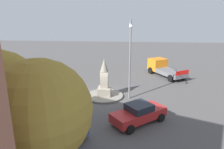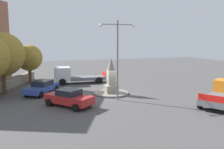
{
  "view_description": "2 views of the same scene",
  "coord_description": "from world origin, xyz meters",
  "px_view_note": "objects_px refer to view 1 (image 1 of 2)",
  "views": [
    {
      "loc": [
        -19.16,
        -2.29,
        7.89
      ],
      "look_at": [
        0.84,
        -0.66,
        2.01
      ],
      "focal_mm": 34.29,
      "sensor_mm": 36.0,
      "label": 1
    },
    {
      "loc": [
        -7.63,
        -22.43,
        5.61
      ],
      "look_at": [
        0.34,
        0.66,
        1.93
      ],
      "focal_mm": 37.79,
      "sensor_mm": 36.0,
      "label": 2
    }
  ],
  "objects_px": {
    "monument": "(104,81)",
    "car_blue_far_side": "(57,123)",
    "truck_orange_near_island": "(163,68)",
    "truck_white_parked_right": "(18,96)",
    "tree_mid_cluster": "(40,111)",
    "car_red_parked_left": "(139,113)",
    "streetlamp": "(130,52)"
  },
  "relations": [
    {
      "from": "truck_white_parked_right",
      "to": "car_blue_far_side",
      "type": "bearing_deg",
      "value": -129.24
    },
    {
      "from": "car_blue_far_side",
      "to": "truck_orange_near_island",
      "type": "distance_m",
      "value": 17.3
    },
    {
      "from": "streetlamp",
      "to": "car_blue_far_side",
      "type": "bearing_deg",
      "value": 143.66
    },
    {
      "from": "tree_mid_cluster",
      "to": "car_red_parked_left",
      "type": "bearing_deg",
      "value": -32.91
    },
    {
      "from": "streetlamp",
      "to": "truck_orange_near_island",
      "type": "xyz_separation_m",
      "value": [
        8.19,
        -4.35,
        -3.53
      ]
    },
    {
      "from": "streetlamp",
      "to": "car_red_parked_left",
      "type": "relative_size",
      "value": 1.68
    },
    {
      "from": "car_red_parked_left",
      "to": "truck_white_parked_right",
      "type": "xyz_separation_m",
      "value": [
        2.0,
        10.27,
        0.24
      ]
    },
    {
      "from": "streetlamp",
      "to": "car_red_parked_left",
      "type": "height_order",
      "value": "streetlamp"
    },
    {
      "from": "truck_orange_near_island",
      "to": "tree_mid_cluster",
      "type": "distance_m",
      "value": 21.34
    },
    {
      "from": "truck_orange_near_island",
      "to": "tree_mid_cluster",
      "type": "relative_size",
      "value": 0.92
    },
    {
      "from": "truck_orange_near_island",
      "to": "tree_mid_cluster",
      "type": "height_order",
      "value": "tree_mid_cluster"
    },
    {
      "from": "truck_orange_near_island",
      "to": "streetlamp",
      "type": "bearing_deg",
      "value": 152.02
    },
    {
      "from": "truck_orange_near_island",
      "to": "truck_white_parked_right",
      "type": "bearing_deg",
      "value": 127.8
    },
    {
      "from": "car_red_parked_left",
      "to": "truck_orange_near_island",
      "type": "xyz_separation_m",
      "value": [
        12.79,
        -3.64,
        0.18
      ]
    },
    {
      "from": "car_blue_far_side",
      "to": "monument",
      "type": "bearing_deg",
      "value": -19.76
    },
    {
      "from": "car_red_parked_left",
      "to": "tree_mid_cluster",
      "type": "height_order",
      "value": "tree_mid_cluster"
    },
    {
      "from": "monument",
      "to": "tree_mid_cluster",
      "type": "distance_m",
      "value": 11.85
    },
    {
      "from": "monument",
      "to": "car_red_parked_left",
      "type": "bearing_deg",
      "value": -147.1
    },
    {
      "from": "monument",
      "to": "truck_orange_near_island",
      "type": "relative_size",
      "value": 0.63
    },
    {
      "from": "monument",
      "to": "car_red_parked_left",
      "type": "relative_size",
      "value": 0.83
    },
    {
      "from": "monument",
      "to": "car_blue_far_side",
      "type": "height_order",
      "value": "monument"
    },
    {
      "from": "streetlamp",
      "to": "car_blue_far_side",
      "type": "height_order",
      "value": "streetlamp"
    },
    {
      "from": "car_blue_far_side",
      "to": "truck_orange_near_island",
      "type": "bearing_deg",
      "value": -31.87
    },
    {
      "from": "monument",
      "to": "car_blue_far_side",
      "type": "relative_size",
      "value": 0.8
    },
    {
      "from": "monument",
      "to": "truck_white_parked_right",
      "type": "bearing_deg",
      "value": 111.2
    },
    {
      "from": "car_red_parked_left",
      "to": "truck_orange_near_island",
      "type": "bearing_deg",
      "value": -15.88
    },
    {
      "from": "monument",
      "to": "truck_white_parked_right",
      "type": "distance_m",
      "value": 7.72
    },
    {
      "from": "monument",
      "to": "streetlamp",
      "type": "xyz_separation_m",
      "value": [
        -0.18,
        -2.38,
        2.83
      ]
    },
    {
      "from": "monument",
      "to": "truck_orange_near_island",
      "type": "distance_m",
      "value": 10.48
    },
    {
      "from": "truck_orange_near_island",
      "to": "truck_white_parked_right",
      "type": "distance_m",
      "value": 17.6
    },
    {
      "from": "car_blue_far_side",
      "to": "truck_white_parked_right",
      "type": "bearing_deg",
      "value": 50.76
    },
    {
      "from": "truck_orange_near_island",
      "to": "car_red_parked_left",
      "type": "bearing_deg",
      "value": 164.12
    }
  ]
}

